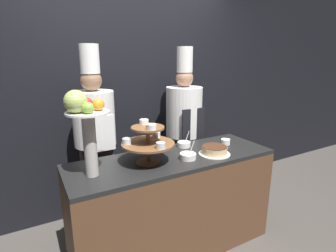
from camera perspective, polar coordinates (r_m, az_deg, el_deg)
The scene contains 10 objects.
wall_back at distance 3.00m, azimuth -8.30°, elevation 8.51°, with size 10.00×0.06×2.80m.
buffet_counter at distance 2.45m, azimuth 1.18°, elevation -16.51°, with size 1.79×0.60×0.89m.
tiered_stand at distance 2.08m, azimuth -4.38°, elevation -3.26°, with size 0.42×0.42×0.34m.
fruit_pedestal at distance 1.86m, azimuth -17.60°, elevation 1.29°, with size 0.30×0.30×0.62m.
cake_round at distance 2.33m, azimuth 10.07°, elevation -5.25°, with size 0.27×0.27×0.07m.
cup_white at distance 2.61m, azimuth 12.40°, elevation -3.38°, with size 0.09×0.09×0.05m.
serving_bowl_near at distance 2.21m, azimuth 4.36°, elevation -6.55°, with size 0.14×0.14×0.15m.
serving_bowl_far at distance 2.50m, azimuth 3.50°, elevation -3.98°, with size 0.13×0.13×0.15m.
chef_left at distance 2.58m, azimuth -15.55°, elevation -2.25°, with size 0.39×0.39×1.83m.
chef_center_left at distance 2.96m, azimuth 3.45°, elevation 0.12°, with size 0.40×0.40×1.83m.
Camera 1 is at (-1.06, -1.51, 1.72)m, focal length 28.00 mm.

